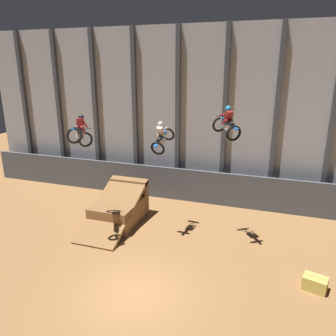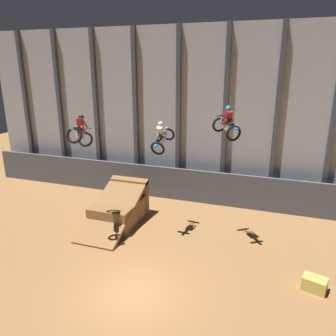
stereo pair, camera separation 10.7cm
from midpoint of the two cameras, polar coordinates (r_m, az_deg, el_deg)
The scene contains 8 objects.
ground_plane at distance 13.77m, azimuth -6.13°, elevation -20.98°, with size 60.00×60.00×0.00m, color olive.
arena_back_wall at distance 21.31m, azimuth 5.65°, elevation 9.07°, with size 32.00×0.40×11.00m.
lower_barrier at distance 21.34m, azimuth 4.62°, elevation -3.16°, with size 31.36×0.20×2.16m.
dirt_ramp at distance 19.06m, azimuth -8.51°, elevation -6.91°, with size 2.34×4.74×2.25m.
rider_bike_left_air at distance 15.61m, azimuth -15.22°, elevation 5.97°, with size 1.08×1.79×1.64m.
rider_bike_center_air at distance 16.21m, azimuth -1.20°, elevation 5.39°, with size 0.82×1.87×1.65m.
rider_bike_right_air at distance 15.35m, azimuth 10.02°, elevation 7.55°, with size 1.54×1.70×1.53m.
hay_bale_trackside at distance 14.92m, azimuth 24.02°, elevation -17.87°, with size 1.03×0.82×0.57m.
Camera 1 is at (4.68, -9.77, 8.50)m, focal length 35.00 mm.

